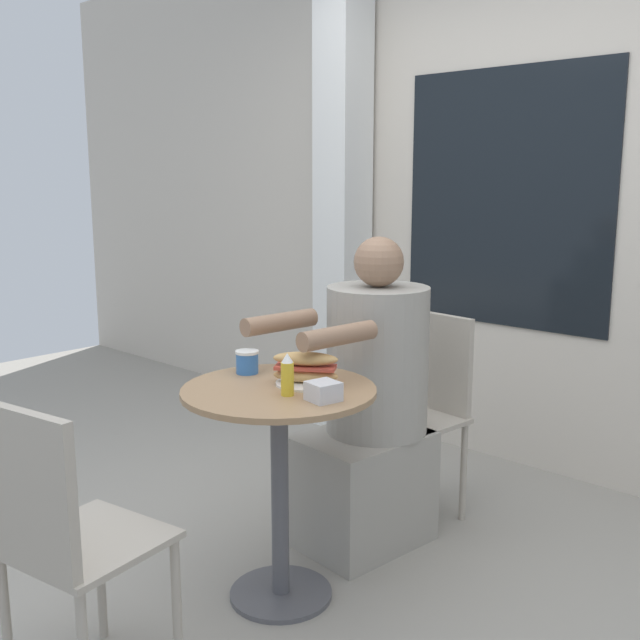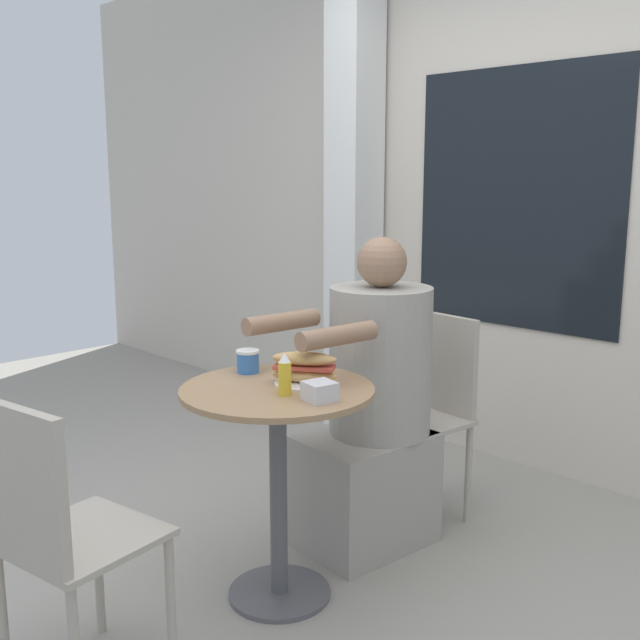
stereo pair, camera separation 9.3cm
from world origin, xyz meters
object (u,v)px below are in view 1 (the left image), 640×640
Objects in this scene: seated_diner at (370,415)px; empty_chair_across at (59,528)px; condiment_bottle at (287,375)px; drink_cup at (247,362)px; diner_chair at (424,397)px; cafe_table at (279,447)px; sandwich_on_plate at (306,370)px.

empty_chair_across is at bearing 95.62° from seated_diner.
condiment_bottle is (0.13, -0.57, 0.30)m from seated_diner.
empty_chair_across is 0.89m from drink_cup.
condiment_bottle is at bearing -17.61° from drink_cup.
diner_chair is 1.00× the size of empty_chair_across.
drink_cup is 0.31m from condiment_bottle.
empty_chair_across is at bearing 95.19° from diner_chair.
seated_diner is 1.40× the size of empty_chair_across.
seated_diner is (-0.01, -0.35, 0.00)m from diner_chair.
empty_chair_across is at bearing -93.35° from cafe_table.
cafe_table is 0.88m from diner_chair.
sandwich_on_plate is 0.14m from condiment_bottle.
diner_chair is at bearing 92.03° from cafe_table.
cafe_table is 5.44× the size of condiment_bottle.
cafe_table is 0.77m from empty_chair_across.
condiment_bottle reaches higher than empty_chair_across.
cafe_table is 0.29m from condiment_bottle.
sandwich_on_plate is at bearing 105.98° from seated_diner.
drink_cup reaches higher than cafe_table.
condiment_bottle is at bearing 70.78° from empty_chair_across.
empty_chair_across is 6.28× the size of condiment_bottle.
sandwich_on_plate is at bearing 68.05° from cafe_table.
cafe_table is 0.62× the size of seated_diner.
seated_diner is 5.44× the size of sandwich_on_plate.
empty_chair_across is at bearing -99.93° from condiment_bottle.
condiment_bottle is at bearing -70.50° from sandwich_on_plate.
diner_chair is at bearing 80.23° from empty_chair_across.
diner_chair is 6.28× the size of condiment_bottle.
diner_chair is at bearing 94.88° from sandwich_on_plate.
drink_cup is at bearing -171.82° from sandwich_on_plate.
drink_cup is at bearing 162.39° from condiment_bottle.
sandwich_on_plate is at bearing 109.50° from condiment_bottle.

